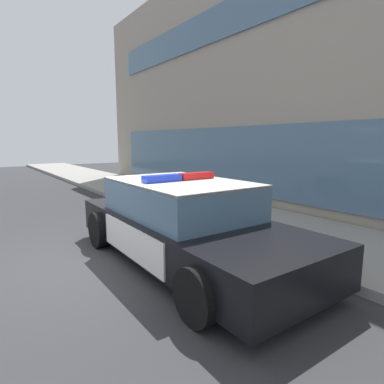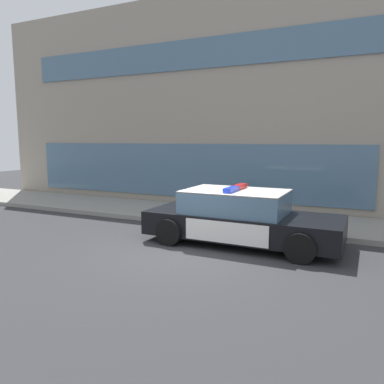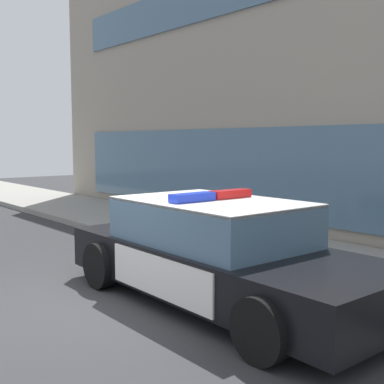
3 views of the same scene
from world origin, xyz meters
TOP-DOWN VIEW (x-y plane):
  - ground at (0.00, 0.00)m, footprint 48.00×48.00m
  - sidewalk at (0.00, 4.03)m, footprint 48.00×2.99m
  - storefront_building at (-0.04, 9.85)m, footprint 23.61×8.65m
  - police_cruiser at (1.02, 1.36)m, footprint 4.94×2.17m
  - fire_hydrant at (-1.28, 3.28)m, footprint 0.34×0.39m

SIDE VIEW (x-z plane):
  - ground at x=0.00m, z-range 0.00..0.00m
  - sidewalk at x=0.00m, z-range 0.00..0.15m
  - fire_hydrant at x=-1.28m, z-range 0.14..0.86m
  - police_cruiser at x=1.02m, z-range -0.07..1.43m
  - storefront_building at x=-0.04m, z-range 0.00..8.11m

